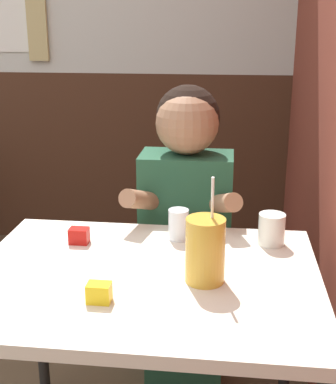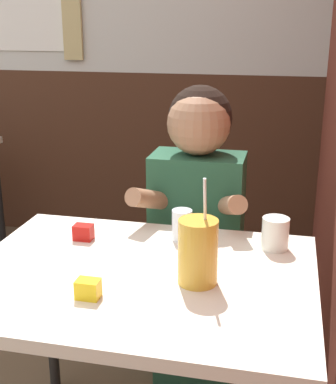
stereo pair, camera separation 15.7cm
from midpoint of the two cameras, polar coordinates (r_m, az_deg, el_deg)
name	(u,v)px [view 2 (the right image)]	position (r m, az deg, el deg)	size (l,w,h in m)	color
back_wall	(89,29)	(3.46, -7.10, 16.92)	(5.83, 0.09, 2.70)	silver
main_table	(139,295)	(1.55, -0.14, -10.99)	(0.98, 0.75, 0.73)	beige
person_seated	(197,229)	(2.03, 5.32, -4.01)	(0.42, 0.42, 1.19)	#235138
cocktail_pitcher	(198,252)	(1.43, 6.37, -6.41)	(0.11, 0.11, 0.30)	gold
glass_near_pitcher	(182,225)	(1.72, 4.12, -3.56)	(0.07, 0.07, 0.10)	silver
glass_center	(275,233)	(1.70, 14.00, -4.36)	(0.08, 0.08, 0.10)	silver
condiment_ketchup	(83,232)	(1.73, -6.47, -4.34)	(0.06, 0.04, 0.05)	#B7140F
condiment_mustard	(88,289)	(1.38, -5.28, -10.34)	(0.06, 0.04, 0.05)	yellow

